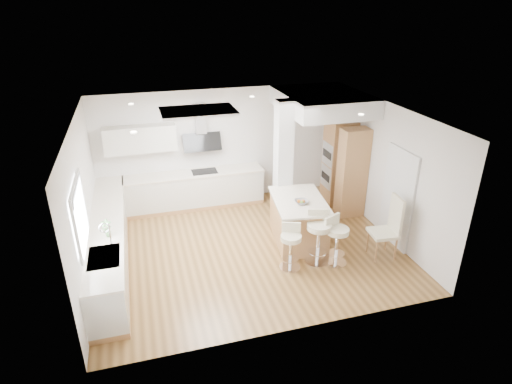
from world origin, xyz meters
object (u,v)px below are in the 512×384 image
object	(u,v)px
dining_chair	(390,225)
bar_stool_c	(336,238)
bar_stool_b	(318,235)
peninsula	(298,220)
bar_stool_a	(291,244)

from	to	relation	value
dining_chair	bar_stool_c	bearing A→B (deg)	-176.99
bar_stool_c	dining_chair	xyz separation A→B (m)	(1.10, -0.05, 0.14)
bar_stool_b	dining_chair	size ratio (longest dim) A/B	0.83
bar_stool_b	bar_stool_c	size ratio (longest dim) A/B	1.09
peninsula	bar_stool_b	bearing A→B (deg)	-77.86
bar_stool_c	bar_stool_a	bearing A→B (deg)	150.56
peninsula	dining_chair	xyz separation A→B (m)	(1.48, -1.05, 0.21)
bar_stool_b	dining_chair	distance (m)	1.43
bar_stool_b	dining_chair	bearing A→B (deg)	8.34
peninsula	bar_stool_c	bearing A→B (deg)	-61.53
peninsula	bar_stool_b	xyz separation A→B (m)	(0.07, -0.86, 0.12)
bar_stool_a	bar_stool_c	size ratio (longest dim) A/B	0.93
peninsula	dining_chair	world-z (taller)	dining_chair
dining_chair	bar_stool_a	bearing A→B (deg)	-178.38
bar_stool_a	bar_stool_c	world-z (taller)	bar_stool_c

